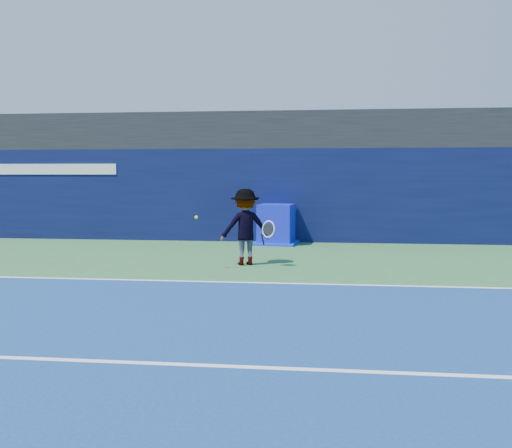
# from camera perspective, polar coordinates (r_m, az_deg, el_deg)

# --- Properties ---
(ground) EXTENTS (80.00, 80.00, 0.00)m
(ground) POSITION_cam_1_polar(r_m,az_deg,el_deg) (8.73, -7.05, -9.50)
(ground) COLOR #306B37
(ground) RESTS_ON ground
(baseline) EXTENTS (24.00, 0.10, 0.01)m
(baseline) POSITION_cam_1_polar(r_m,az_deg,el_deg) (11.60, -3.53, -5.80)
(baseline) COLOR white
(baseline) RESTS_ON ground
(service_line) EXTENTS (24.00, 0.10, 0.01)m
(service_line) POSITION_cam_1_polar(r_m,az_deg,el_deg) (6.89, -11.10, -13.49)
(service_line) COLOR white
(service_line) RESTS_ON ground
(stadium_band) EXTENTS (36.00, 3.00, 1.20)m
(stadium_band) POSITION_cam_1_polar(r_m,az_deg,el_deg) (19.87, 0.80, 9.09)
(stadium_band) COLOR black
(stadium_band) RESTS_ON back_wall_assembly
(back_wall_assembly) EXTENTS (36.00, 1.03, 3.00)m
(back_wall_assembly) POSITION_cam_1_polar(r_m,az_deg,el_deg) (18.83, 0.47, 2.93)
(back_wall_assembly) COLOR #0A1038
(back_wall_assembly) RESTS_ON ground
(equipment_cart) EXTENTS (1.45, 1.45, 1.25)m
(equipment_cart) POSITION_cam_1_polar(r_m,az_deg,el_deg) (17.82, 2.04, -0.19)
(equipment_cart) COLOR #0E15C7
(equipment_cart) RESTS_ON ground
(tennis_player) EXTENTS (1.43, 1.03, 1.83)m
(tennis_player) POSITION_cam_1_polar(r_m,az_deg,el_deg) (13.71, -1.08, -0.30)
(tennis_player) COLOR white
(tennis_player) RESTS_ON ground
(tennis_ball) EXTENTS (0.08, 0.08, 0.08)m
(tennis_ball) POSITION_cam_1_polar(r_m,az_deg,el_deg) (12.92, -5.99, 0.68)
(tennis_ball) COLOR #CBCE16
(tennis_ball) RESTS_ON ground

